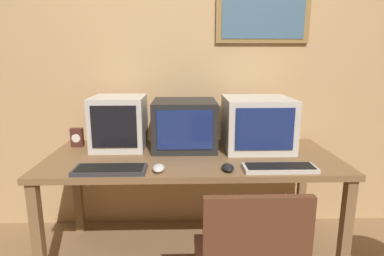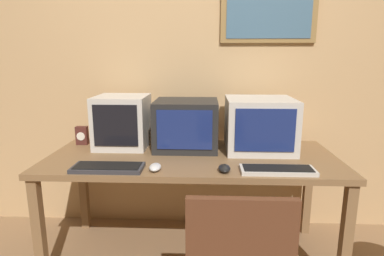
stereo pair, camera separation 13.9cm
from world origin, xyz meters
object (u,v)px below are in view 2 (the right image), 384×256
at_px(monitor_center, 186,124).
at_px(mouse_far_corner, 224,168).
at_px(monitor_left, 123,121).
at_px(keyboard_main, 108,167).
at_px(mouse_near_keyboard, 155,167).
at_px(desk_clock, 82,135).
at_px(monitor_right, 259,124).
at_px(keyboard_side, 278,170).

xyz_separation_m(monitor_center, mouse_far_corner, (0.24, -0.46, -0.15)).
bearing_deg(monitor_left, keyboard_main, -86.01).
height_order(keyboard_main, mouse_near_keyboard, mouse_near_keyboard).
bearing_deg(mouse_near_keyboard, mouse_far_corner, -0.12).
distance_m(monitor_center, desk_clock, 0.76).
bearing_deg(mouse_far_corner, keyboard_main, -179.92).
relative_size(monitor_left, desk_clock, 2.77).
xyz_separation_m(monitor_left, keyboard_main, (0.03, -0.48, -0.16)).
bearing_deg(monitor_right, keyboard_side, -85.47).
bearing_deg(monitor_center, desk_clock, 175.81).
height_order(mouse_near_keyboard, mouse_far_corner, same).
relative_size(monitor_right, keyboard_side, 1.09).
xyz_separation_m(monitor_right, mouse_far_corner, (-0.25, -0.44, -0.16)).
bearing_deg(monitor_left, mouse_far_corner, -35.25).
distance_m(monitor_center, keyboard_main, 0.63).
bearing_deg(monitor_left, mouse_near_keyboard, -58.14).
xyz_separation_m(mouse_near_keyboard, mouse_far_corner, (0.38, -0.00, -0.00)).
distance_m(mouse_near_keyboard, desk_clock, 0.79).
bearing_deg(monitor_right, mouse_near_keyboard, -145.32).
distance_m(keyboard_side, mouse_far_corner, 0.29).
height_order(monitor_center, mouse_far_corner, monitor_center).
height_order(keyboard_side, mouse_far_corner, mouse_far_corner).
distance_m(keyboard_side, mouse_near_keyboard, 0.67).
xyz_separation_m(keyboard_main, mouse_near_keyboard, (0.26, 0.00, 0.01)).
distance_m(monitor_left, mouse_far_corner, 0.85).
distance_m(monitor_right, mouse_far_corner, 0.53).
height_order(mouse_far_corner, desk_clock, desk_clock).
distance_m(monitor_right, mouse_near_keyboard, 0.79).
height_order(keyboard_side, desk_clock, desk_clock).
height_order(monitor_left, monitor_right, monitor_left).
distance_m(monitor_left, monitor_right, 0.94).
xyz_separation_m(monitor_left, mouse_near_keyboard, (0.30, -0.48, -0.16)).
bearing_deg(mouse_near_keyboard, monitor_right, 34.68).
relative_size(keyboard_main, mouse_far_corner, 3.52).
relative_size(monitor_left, keyboard_side, 0.90).
height_order(monitor_right, mouse_far_corner, monitor_right).
relative_size(monitor_center, desk_clock, 3.23).
bearing_deg(mouse_near_keyboard, monitor_center, 72.29).
bearing_deg(monitor_center, monitor_right, -1.92).
height_order(monitor_right, desk_clock, monitor_right).
xyz_separation_m(monitor_center, monitor_right, (0.49, -0.02, 0.01)).
bearing_deg(mouse_far_corner, monitor_center, 117.34).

